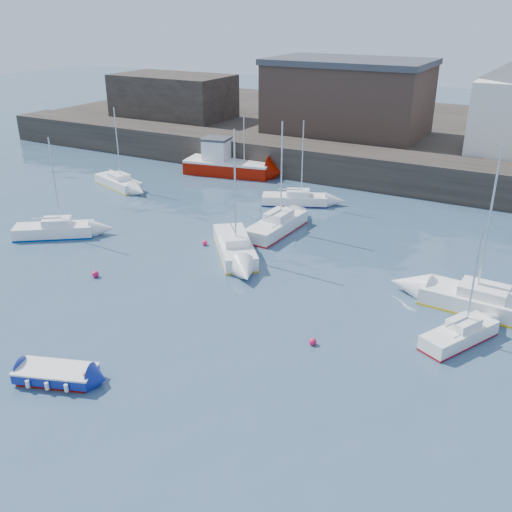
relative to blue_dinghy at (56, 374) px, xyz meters
The scene contains 17 objects.
water 3.12m from the blue_dinghy, 27.58° to the left, with size 220.00×220.00×0.00m, color #2D4760.
quay_wall 36.56m from the blue_dinghy, 85.69° to the left, with size 90.00×5.00×3.00m, color #28231E.
land_strip 54.51m from the blue_dinghy, 87.11° to the left, with size 90.00×32.00×2.80m, color #28231E.
warehouse 44.99m from the blue_dinghy, 94.19° to the left, with size 16.40×10.40×7.60m.
bldg_west 50.48m from the blue_dinghy, 120.17° to the left, with size 14.00×8.00×5.00m.
blue_dinghy is the anchor object (origin of this frame).
fishing_boat 34.78m from the blue_dinghy, 108.98° to the left, with size 9.01×4.74×5.68m.
sailboat_a 18.30m from the blue_dinghy, 136.93° to the left, with size 5.51×4.68×7.19m.
sailboat_b 16.05m from the blue_dinghy, 91.16° to the left, with size 5.83×6.45×8.51m.
sailboat_c 19.23m from the blue_dinghy, 38.39° to the left, with size 3.29×4.64×5.89m.
sailboat_d 22.35m from the blue_dinghy, 44.97° to the left, with size 7.29×2.74×9.13m.
sailboat_e 29.97m from the blue_dinghy, 126.11° to the left, with size 5.95×3.57×7.30m.
sailboat_f 20.94m from the blue_dinghy, 89.01° to the left, with size 2.30×6.28×8.04m.
sailboat_h 27.56m from the blue_dinghy, 92.59° to the left, with size 5.70×3.80×7.02m.
buoy_near 10.70m from the blue_dinghy, 124.26° to the left, with size 0.42×0.42×0.42m, color #E2154F.
buoy_mid 12.06m from the blue_dinghy, 43.04° to the left, with size 0.37×0.37×0.37m, color #E2154F.
buoy_far 16.63m from the blue_dinghy, 100.15° to the left, with size 0.38×0.38×0.38m, color #E2154F.
Camera 1 is at (15.15, -15.58, 15.33)m, focal length 40.00 mm.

